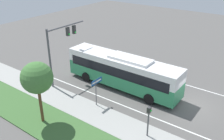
{
  "coord_description": "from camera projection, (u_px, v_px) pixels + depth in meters",
  "views": [
    {
      "loc": [
        -19.65,
        -5.58,
        12.59
      ],
      "look_at": [
        -1.14,
        8.01,
        1.79
      ],
      "focal_mm": 40.0,
      "sensor_mm": 36.0,
      "label": 1
    }
  ],
  "objects": [
    {
      "name": "street_sign",
      "position": [
        96.0,
        87.0,
        21.88
      ],
      "size": [
        1.38,
        0.08,
        2.73
      ],
      "color": "#4C4C51",
      "rests_on": "ground_plane"
    },
    {
      "name": "signal_gantry",
      "position": [
        60.0,
        43.0,
        25.06
      ],
      "size": [
        5.1,
        0.41,
        6.18
      ],
      "color": "#4C4C51",
      "rests_on": "ground_plane"
    },
    {
      "name": "lane_divider_near",
      "position": [
        174.0,
        126.0,
        20.06
      ],
      "size": [
        0.14,
        30.0,
        0.01
      ],
      "color": "silver",
      "rests_on": "ground_plane"
    },
    {
      "name": "pedestrian_signal",
      "position": [
        149.0,
        117.0,
        18.08
      ],
      "size": [
        0.28,
        0.34,
        2.64
      ],
      "color": "#4C4C51",
      "rests_on": "ground_plane"
    },
    {
      "name": "ground_plane",
      "position": [
        190.0,
        106.0,
        22.68
      ],
      "size": [
        80.0,
        80.0,
        0.0
      ],
      "primitive_type": "plane",
      "color": "#565451"
    },
    {
      "name": "lane_divider_far",
      "position": [
        203.0,
        90.0,
        25.31
      ],
      "size": [
        0.14,
        30.0,
        0.01
      ],
      "color": "silver",
      "rests_on": "ground_plane"
    },
    {
      "name": "bus",
      "position": [
        122.0,
        70.0,
        25.05
      ],
      "size": [
        2.68,
        12.3,
        3.5
      ],
      "color": "#2D8956",
      "rests_on": "ground_plane"
    },
    {
      "name": "roadside_tree",
      "position": [
        37.0,
        78.0,
        18.83
      ],
      "size": [
        2.48,
        2.48,
        5.2
      ],
      "color": "brown",
      "rests_on": "grass_verge"
    }
  ]
}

